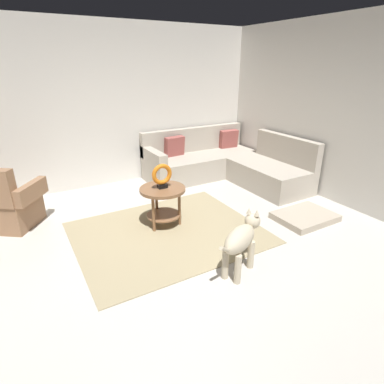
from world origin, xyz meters
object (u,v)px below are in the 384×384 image
object	(u,v)px
armchair	(7,205)
dog_bed_mat	(305,217)
side_table	(163,197)
dog	(241,239)
sectional_couch	(225,164)
dog_toy_ball	(235,242)
torus_sculpture	(162,175)

from	to	relation	value
armchair	dog_bed_mat	world-z (taller)	armchair
side_table	dog_bed_mat	bearing A→B (deg)	-25.61
dog	sectional_couch	bearing A→B (deg)	121.62
dog_toy_ball	torus_sculpture	bearing A→B (deg)	119.57
armchair	dog	world-z (taller)	armchair
armchair	side_table	xyz separation A→B (m)	(1.80, -0.97, 0.09)
dog_toy_ball	sectional_couch	bearing A→B (deg)	57.49
side_table	dog_toy_ball	world-z (taller)	side_table
side_table	dog_bed_mat	distance (m)	2.01
dog	dog_toy_ball	xyz separation A→B (m)	(0.25, 0.42, -0.33)
side_table	dog_toy_ball	xyz separation A→B (m)	(0.51, -0.91, -0.37)
sectional_couch	side_table	bearing A→B (deg)	-148.67
sectional_couch	dog_bed_mat	world-z (taller)	sectional_couch
dog_bed_mat	dog	xyz separation A→B (m)	(-1.52, -0.47, 0.33)
torus_sculpture	dog_bed_mat	bearing A→B (deg)	-25.61
dog	dog_toy_ball	bearing A→B (deg)	122.76
armchair	dog_toy_ball	world-z (taller)	armchair
sectional_couch	torus_sculpture	distance (m)	2.13
side_table	dog_bed_mat	size ratio (longest dim) A/B	0.75
dog_bed_mat	dog_toy_ball	bearing A→B (deg)	-177.58
torus_sculpture	dog	bearing A→B (deg)	-78.81
torus_sculpture	dog_bed_mat	world-z (taller)	torus_sculpture
sectional_couch	dog	bearing A→B (deg)	-122.28
torus_sculpture	dog	size ratio (longest dim) A/B	0.42
armchair	torus_sculpture	world-z (taller)	armchair
armchair	side_table	world-z (taller)	armchair
sectional_couch	torus_sculpture	xyz separation A→B (m)	(-1.79, -1.09, 0.42)
armchair	sectional_couch	bearing A→B (deg)	37.78
armchair	dog_toy_ball	distance (m)	2.99
dog_bed_mat	sectional_couch	bearing A→B (deg)	89.84
sectional_couch	armchair	xyz separation A→B (m)	(-3.59, -0.12, 0.03)
dog_toy_ball	dog	bearing A→B (deg)	-121.15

